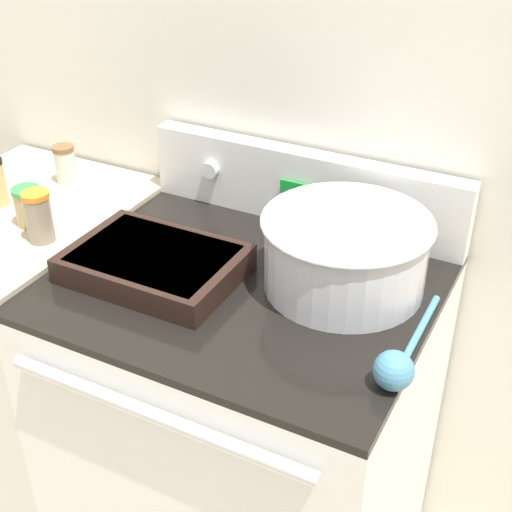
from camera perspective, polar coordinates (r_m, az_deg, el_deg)
kitchen_wall at (r=1.62m, az=5.04°, el=13.39°), size 8.00×0.05×2.50m
stove_range at (r=1.77m, az=-0.85°, el=-14.87°), size 0.77×0.67×0.94m
control_panel at (r=1.65m, az=3.86°, el=5.50°), size 0.77×0.07×0.18m
side_counter at (r=2.07m, az=-16.88°, el=-8.19°), size 0.51×0.64×0.95m
mixing_bowl at (r=1.42m, az=7.17°, el=0.53°), size 0.34×0.34×0.16m
casserole_dish at (r=1.49m, az=-8.13°, el=-0.51°), size 0.35×0.25×0.06m
ladle at (r=1.23m, az=11.21°, el=-8.59°), size 0.07×0.31×0.07m
spice_jar_orange_cap at (r=1.63m, az=-16.99°, el=3.04°), size 0.06×0.06×0.12m
spice_jar_green_cap at (r=1.71m, az=-17.74°, el=3.83°), size 0.07×0.07×0.09m
spice_jar_brown_cap at (r=1.90m, az=-15.02°, el=7.13°), size 0.06×0.06×0.10m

